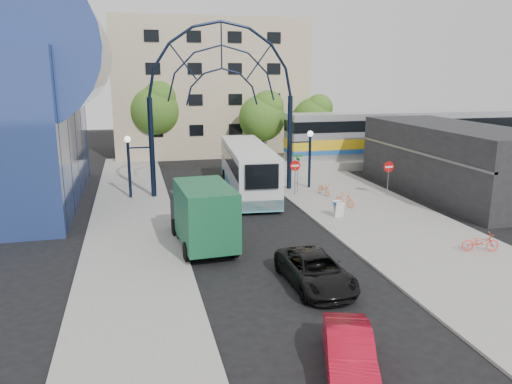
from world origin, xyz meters
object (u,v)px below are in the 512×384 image
object	(u,v)px
street_name_sign	(298,165)
tree_north_a	(263,115)
bike_near_b	(345,200)
do_not_enter_sign	(389,170)
bike_near_a	(324,189)
tree_north_c	(315,116)
city_bus	(248,168)
tree_north_b	(156,107)
stop_sign	(295,169)
bike_far_a	(480,242)
gateway_arch	(222,74)
black_suv	(315,271)
red_sedan	(349,352)
sandwich_board	(339,207)
green_truck	(202,214)
train_car	(413,134)

from	to	relation	value
street_name_sign	tree_north_a	size ratio (longest dim) A/B	0.40
street_name_sign	bike_near_b	distance (m)	5.08
do_not_enter_sign	bike_near_a	world-z (taller)	do_not_enter_sign
tree_north_c	city_bus	size ratio (longest dim) A/B	0.51
do_not_enter_sign	tree_north_b	xyz separation A→B (m)	(-14.88, 19.93, 3.29)
city_bus	bike_near_b	bearing A→B (deg)	-43.43
stop_sign	bike_far_a	world-z (taller)	stop_sign
gateway_arch	tree_north_c	distance (m)	18.95
stop_sign	black_suv	size ratio (longest dim) A/B	0.51
stop_sign	tree_north_a	bearing A→B (deg)	84.58
red_sedan	bike_near_a	bearing A→B (deg)	88.65
city_bus	red_sedan	size ratio (longest dim) A/B	3.29
tree_north_a	tree_north_c	size ratio (longest dim) A/B	1.08
sandwich_board	red_sedan	bearing A→B (deg)	-112.03
street_name_sign	bike_near_b	size ratio (longest dim) A/B	1.83
gateway_arch	sandwich_board	distance (m)	12.52
bike_near_a	bike_near_b	world-z (taller)	bike_near_b
bike_near_a	green_truck	bearing A→B (deg)	-146.93
city_bus	black_suv	size ratio (longest dim) A/B	2.64
sandwich_board	tree_north_c	xyz separation A→B (m)	(6.52, 21.95, 3.53)
green_truck	red_sedan	distance (m)	12.41
tree_north_c	bike_near_a	xyz separation A→B (m)	(-5.29, -16.41, -3.72)
city_bus	bike_far_a	world-z (taller)	city_bus
sandwich_board	green_truck	world-z (taller)	green_truck
city_bus	green_truck	size ratio (longest dim) A/B	1.92
tree_north_c	bike_near_a	size ratio (longest dim) A/B	3.96
tree_north_b	bike_far_a	bearing A→B (deg)	-66.12
do_not_enter_sign	city_bus	xyz separation A→B (m)	(-9.21, 3.90, -0.15)
gateway_arch	tree_north_a	bearing A→B (deg)	62.83
stop_sign	gateway_arch	bearing A→B (deg)	157.37
tree_north_b	gateway_arch	bearing A→B (deg)	-76.32
train_car	bike_far_a	distance (m)	25.45
tree_north_a	green_truck	world-z (taller)	tree_north_a
city_bus	bike_far_a	size ratio (longest dim) A/B	7.29
city_bus	green_truck	world-z (taller)	city_bus
stop_sign	tree_north_c	size ratio (longest dim) A/B	0.38
tree_north_a	street_name_sign	bearing A→B (deg)	-93.96
sandwich_board	red_sedan	world-z (taller)	red_sedan
bike_near_a	gateway_arch	bearing A→B (deg)	153.05
gateway_arch	tree_north_b	world-z (taller)	gateway_arch
street_name_sign	green_truck	xyz separation A→B (m)	(-8.25, -9.40, -0.47)
bike_near_b	tree_north_b	bearing A→B (deg)	88.71
train_car	bike_near_b	bearing A→B (deg)	-133.21
bike_far_a	city_bus	bearing A→B (deg)	43.77
street_name_sign	black_suv	xyz separation A→B (m)	(-4.44, -15.52, -1.45)
train_car	gateway_arch	bearing A→B (deg)	-158.20
train_car	bike_near_a	size ratio (longest dim) A/B	15.28
stop_sign	green_truck	size ratio (longest dim) A/B	0.37
city_bus	green_truck	xyz separation A→B (m)	(-4.85, -10.70, -0.16)
train_car	tree_north_a	bearing A→B (deg)	164.20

